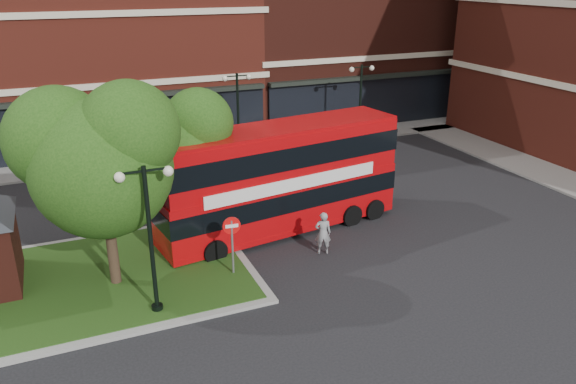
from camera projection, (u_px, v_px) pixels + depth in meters
name	position (u px, v px, depth m)	size (l,w,h in m)	color
ground	(315.00, 282.00, 19.90)	(120.00, 120.00, 0.00)	black
pavement_far	(198.00, 152.00, 34.03)	(44.00, 3.00, 0.12)	slate
terrace_far_left	(36.00, 28.00, 35.03)	(26.00, 12.00, 14.00)	maroon
terrace_far_right	(347.00, 4.00, 42.64)	(18.00, 12.00, 16.00)	#471911
traffic_island	(71.00, 285.00, 19.55)	(12.60, 7.60, 0.15)	gray
tree_island_west	(97.00, 154.00, 17.97)	(5.40, 4.71, 7.21)	#2D2116
tree_island_east	(175.00, 141.00, 21.40)	(4.46, 3.90, 6.29)	#2D2116
lamp_island	(150.00, 234.00, 17.05)	(1.72, 0.36, 5.00)	black
lamp_far_left	(238.00, 111.00, 32.03)	(1.72, 0.36, 5.00)	black
lamp_far_right	(360.00, 100.00, 34.93)	(1.72, 0.36, 5.00)	black
bus	(280.00, 172.00, 22.99)	(10.65, 3.89, 3.98)	#AA060A
woman	(323.00, 233.00, 21.62)	(0.63, 0.41, 1.73)	gray
car_silver	(113.00, 153.00, 31.54)	(1.77, 4.40, 1.50)	#ADAFB4
car_white	(287.00, 135.00, 35.46)	(1.32, 3.79, 1.25)	white
no_entry_sign	(232.00, 235.00, 19.67)	(0.64, 0.12, 2.33)	slate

